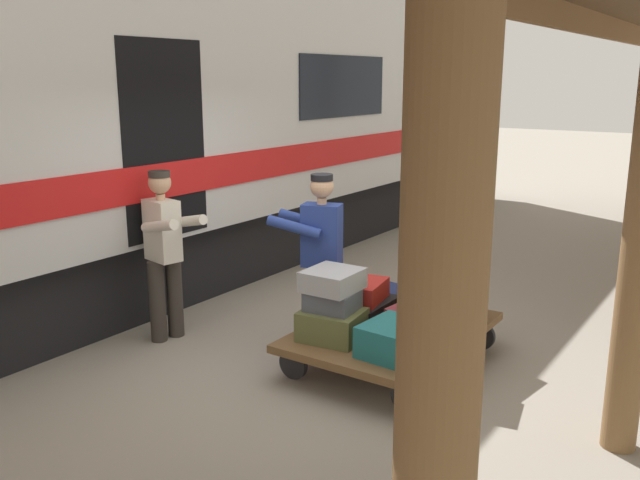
{
  "coord_description": "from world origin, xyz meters",
  "views": [
    {
      "loc": [
        -3.04,
        4.82,
        2.58
      ],
      "look_at": [
        0.29,
        -0.07,
        1.15
      ],
      "focal_mm": 38.0,
      "sensor_mm": 36.0,
      "label": 1
    }
  ],
  "objects_px": {
    "train_car": "(72,124)",
    "suitcase_cream_canvas": "(453,282)",
    "suitcase_brown_leather": "(449,303)",
    "suitcase_olive_duffel": "(332,325)",
    "suitcase_teal_softside": "(396,340)",
    "suitcase_red_plastic": "(362,291)",
    "porter_by_door": "(164,250)",
    "suitcase_black_hardshell": "(363,311)",
    "suitcase_burgundy_valise": "(424,321)",
    "suitcase_gray_aluminum": "(333,280)",
    "luggage_cart": "(392,333)",
    "suitcase_slate_roller": "(333,300)",
    "porter_in_overalls": "(320,255)",
    "suitcase_yellow_case": "(427,294)",
    "suitcase_navy_fabric": "(391,298)"
  },
  "relations": [
    {
      "from": "train_car",
      "to": "suitcase_cream_canvas",
      "type": "relative_size",
      "value": 35.99
    },
    {
      "from": "suitcase_brown_leather",
      "to": "suitcase_olive_duffel",
      "type": "xyz_separation_m",
      "value": [
        0.63,
        1.07,
        -0.02
      ]
    },
    {
      "from": "suitcase_teal_softside",
      "to": "suitcase_red_plastic",
      "type": "bearing_deg",
      "value": -39.18
    },
    {
      "from": "suitcase_teal_softside",
      "to": "porter_by_door",
      "type": "relative_size",
      "value": 0.32
    },
    {
      "from": "suitcase_black_hardshell",
      "to": "suitcase_olive_duffel",
      "type": "bearing_deg",
      "value": 90.0
    },
    {
      "from": "suitcase_black_hardshell",
      "to": "suitcase_cream_canvas",
      "type": "distance_m",
      "value": 0.88
    },
    {
      "from": "suitcase_teal_softside",
      "to": "suitcase_burgundy_valise",
      "type": "bearing_deg",
      "value": -90.0
    },
    {
      "from": "suitcase_teal_softside",
      "to": "suitcase_gray_aluminum",
      "type": "bearing_deg",
      "value": -4.53
    },
    {
      "from": "luggage_cart",
      "to": "suitcase_black_hardshell",
      "type": "bearing_deg",
      "value": -0.0
    },
    {
      "from": "suitcase_slate_roller",
      "to": "porter_by_door",
      "type": "height_order",
      "value": "porter_by_door"
    },
    {
      "from": "porter_in_overalls",
      "to": "suitcase_yellow_case",
      "type": "bearing_deg",
      "value": -177.45
    },
    {
      "from": "suitcase_navy_fabric",
      "to": "suitcase_olive_duffel",
      "type": "xyz_separation_m",
      "value": [
        0.0,
        1.07,
        0.05
      ]
    },
    {
      "from": "suitcase_navy_fabric",
      "to": "suitcase_yellow_case",
      "type": "bearing_deg",
      "value": 140.43
    },
    {
      "from": "suitcase_yellow_case",
      "to": "suitcase_cream_canvas",
      "type": "bearing_deg",
      "value": -93.19
    },
    {
      "from": "train_car",
      "to": "luggage_cart",
      "type": "distance_m",
      "value": 4.34
    },
    {
      "from": "suitcase_cream_canvas",
      "to": "suitcase_gray_aluminum",
      "type": "height_order",
      "value": "suitcase_gray_aluminum"
    },
    {
      "from": "luggage_cart",
      "to": "suitcase_red_plastic",
      "type": "relative_size",
      "value": 3.97
    },
    {
      "from": "suitcase_black_hardshell",
      "to": "suitcase_slate_roller",
      "type": "xyz_separation_m",
      "value": [
        0.02,
        0.51,
        0.24
      ]
    },
    {
      "from": "suitcase_olive_duffel",
      "to": "suitcase_navy_fabric",
      "type": "bearing_deg",
      "value": -90.0
    },
    {
      "from": "train_car",
      "to": "suitcase_teal_softside",
      "type": "bearing_deg",
      "value": 177.81
    },
    {
      "from": "suitcase_olive_duffel",
      "to": "suitcase_cream_canvas",
      "type": "bearing_deg",
      "value": -122.51
    },
    {
      "from": "luggage_cart",
      "to": "suitcase_cream_canvas",
      "type": "distance_m",
      "value": 0.75
    },
    {
      "from": "suitcase_brown_leather",
      "to": "porter_in_overalls",
      "type": "distance_m",
      "value": 1.31
    },
    {
      "from": "suitcase_red_plastic",
      "to": "suitcase_teal_softside",
      "type": "bearing_deg",
      "value": 140.82
    },
    {
      "from": "suitcase_yellow_case",
      "to": "porter_in_overalls",
      "type": "bearing_deg",
      "value": 2.55
    },
    {
      "from": "suitcase_teal_softside",
      "to": "suitcase_gray_aluminum",
      "type": "height_order",
      "value": "suitcase_gray_aluminum"
    },
    {
      "from": "luggage_cart",
      "to": "suitcase_cream_canvas",
      "type": "relative_size",
      "value": 3.63
    },
    {
      "from": "suitcase_teal_softside",
      "to": "porter_in_overalls",
      "type": "distance_m",
      "value": 1.28
    },
    {
      "from": "suitcase_burgundy_valise",
      "to": "suitcase_black_hardshell",
      "type": "xyz_separation_m",
      "value": [
        0.63,
        0.0,
        -0.03
      ]
    },
    {
      "from": "suitcase_navy_fabric",
      "to": "suitcase_burgundy_valise",
      "type": "bearing_deg",
      "value": 139.4
    },
    {
      "from": "porter_by_door",
      "to": "suitcase_yellow_case",
      "type": "bearing_deg",
      "value": -163.31
    },
    {
      "from": "suitcase_olive_duffel",
      "to": "suitcase_black_hardshell",
      "type": "xyz_separation_m",
      "value": [
        0.0,
        -0.54,
        -0.03
      ]
    },
    {
      "from": "suitcase_burgundy_valise",
      "to": "suitcase_black_hardshell",
      "type": "distance_m",
      "value": 0.63
    },
    {
      "from": "porter_by_door",
      "to": "porter_in_overalls",
      "type": "bearing_deg",
      "value": -153.21
    },
    {
      "from": "suitcase_yellow_case",
      "to": "suitcase_red_plastic",
      "type": "distance_m",
      "value": 0.66
    },
    {
      "from": "suitcase_olive_duffel",
      "to": "suitcase_black_hardshell",
      "type": "distance_m",
      "value": 0.54
    },
    {
      "from": "suitcase_burgundy_valise",
      "to": "suitcase_brown_leather",
      "type": "xyz_separation_m",
      "value": [
        0.0,
        -0.54,
        0.02
      ]
    },
    {
      "from": "luggage_cart",
      "to": "porter_in_overalls",
      "type": "height_order",
      "value": "porter_in_overalls"
    },
    {
      "from": "suitcase_yellow_case",
      "to": "suitcase_olive_duffel",
      "type": "bearing_deg",
      "value": 40.58
    },
    {
      "from": "luggage_cart",
      "to": "porter_in_overalls",
      "type": "distance_m",
      "value": 1.0
    },
    {
      "from": "train_car",
      "to": "suitcase_burgundy_valise",
      "type": "height_order",
      "value": "train_car"
    },
    {
      "from": "suitcase_slate_roller",
      "to": "suitcase_gray_aluminum",
      "type": "distance_m",
      "value": 0.18
    },
    {
      "from": "suitcase_navy_fabric",
      "to": "suitcase_black_hardshell",
      "type": "relative_size",
      "value": 0.78
    },
    {
      "from": "suitcase_gray_aluminum",
      "to": "suitcase_olive_duffel",
      "type": "bearing_deg",
      "value": 120.56
    },
    {
      "from": "suitcase_olive_duffel",
      "to": "suitcase_gray_aluminum",
      "type": "height_order",
      "value": "suitcase_gray_aluminum"
    },
    {
      "from": "suitcase_navy_fabric",
      "to": "porter_by_door",
      "type": "relative_size",
      "value": 0.28
    },
    {
      "from": "suitcase_burgundy_valise",
      "to": "suitcase_slate_roller",
      "type": "xyz_separation_m",
      "value": [
        0.64,
        0.51,
        0.21
      ]
    },
    {
      "from": "suitcase_yellow_case",
      "to": "suitcase_slate_roller",
      "type": "distance_m",
      "value": 0.83
    },
    {
      "from": "suitcase_red_plastic",
      "to": "suitcase_yellow_case",
      "type": "bearing_deg",
      "value": -177.83
    },
    {
      "from": "suitcase_black_hardshell",
      "to": "suitcase_red_plastic",
      "type": "distance_m",
      "value": 0.2
    }
  ]
}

